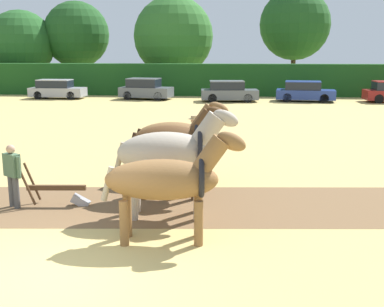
# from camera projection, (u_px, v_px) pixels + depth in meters

# --- Properties ---
(ground_plane) EXTENTS (240.00, 240.00, 0.00)m
(ground_plane) POSITION_uv_depth(u_px,v_px,m) (56.00, 275.00, 8.16)
(ground_plane) COLOR tan
(hedgerow) EXTENTS (69.05, 1.59, 2.61)m
(hedgerow) POSITION_uv_depth(u_px,v_px,m) (199.00, 80.00, 40.10)
(hedgerow) COLOR #194719
(hedgerow) RESTS_ON ground
(tree_left) EXTENTS (6.32, 6.32, 7.47)m
(tree_left) POSITION_uv_depth(u_px,v_px,m) (21.00, 44.00, 45.87)
(tree_left) COLOR #423323
(tree_left) RESTS_ON ground
(tree_center_left) EXTENTS (6.36, 6.36, 8.40)m
(tree_center_left) POSITION_uv_depth(u_px,v_px,m) (76.00, 34.00, 46.97)
(tree_center_left) COLOR #423323
(tree_center_left) RESTS_ON ground
(tree_center) EXTENTS (7.46, 7.46, 8.71)m
(tree_center) POSITION_uv_depth(u_px,v_px,m) (173.00, 36.00, 45.26)
(tree_center) COLOR brown
(tree_center) RESTS_ON ground
(tree_center_right) EXTENTS (6.57, 6.57, 9.33)m
(tree_center_right) POSITION_uv_depth(u_px,v_px,m) (295.00, 25.00, 44.95)
(tree_center_right) COLOR #423323
(tree_center_right) RESTS_ON ground
(church_spire) EXTENTS (2.61, 2.61, 16.97)m
(church_spire) POSITION_uv_depth(u_px,v_px,m) (164.00, 11.00, 64.30)
(church_spire) COLOR gray
(church_spire) RESTS_ON ground
(draft_horse_lead_left) EXTENTS (2.90, 1.03, 2.30)m
(draft_horse_lead_left) POSITION_uv_depth(u_px,v_px,m) (168.00, 180.00, 9.38)
(draft_horse_lead_left) COLOR brown
(draft_horse_lead_left) RESTS_ON ground
(draft_horse_lead_right) EXTENTS (2.87, 1.18, 2.54)m
(draft_horse_lead_right) POSITION_uv_depth(u_px,v_px,m) (171.00, 153.00, 10.78)
(draft_horse_lead_right) COLOR #B2A38E
(draft_horse_lead_right) RESTS_ON ground
(draft_horse_trail_left) EXTENTS (2.67, 1.08, 2.43)m
(draft_horse_trail_left) POSITION_uv_depth(u_px,v_px,m) (174.00, 143.00, 12.25)
(draft_horse_trail_left) COLOR #513319
(draft_horse_trail_left) RESTS_ON ground
(draft_horse_trail_right) EXTENTS (2.83, 1.11, 2.39)m
(draft_horse_trail_right) POSITION_uv_depth(u_px,v_px,m) (176.00, 137.00, 13.73)
(draft_horse_trail_right) COLOR brown
(draft_horse_trail_right) RESTS_ON ground
(plow) EXTENTS (1.69, 0.49, 1.13)m
(plow) POSITION_uv_depth(u_px,v_px,m) (62.00, 193.00, 11.77)
(plow) COLOR #4C331E
(plow) RESTS_ON ground
(farmer_at_plow) EXTENTS (0.55, 0.41, 1.55)m
(farmer_at_plow) POSITION_uv_depth(u_px,v_px,m) (12.00, 172.00, 11.49)
(farmer_at_plow) COLOR #4C4C4C
(farmer_at_plow) RESTS_ON ground
(farmer_beside_team) EXTENTS (0.41, 0.56, 1.62)m
(farmer_beside_team) POSITION_uv_depth(u_px,v_px,m) (194.00, 136.00, 15.96)
(farmer_beside_team) COLOR #28334C
(farmer_beside_team) RESTS_ON ground
(parked_car_far_left) EXTENTS (4.22, 1.77, 1.47)m
(parked_car_far_left) POSITION_uv_depth(u_px,v_px,m) (57.00, 89.00, 37.59)
(parked_car_far_left) COLOR #9E9EA8
(parked_car_far_left) RESTS_ON ground
(parked_car_left) EXTENTS (4.17, 2.44, 1.61)m
(parked_car_left) POSITION_uv_depth(u_px,v_px,m) (145.00, 89.00, 37.04)
(parked_car_left) COLOR #565B66
(parked_car_left) RESTS_ON ground
(parked_car_center_left) EXTENTS (4.28, 2.10, 1.52)m
(parked_car_center_left) POSITION_uv_depth(u_px,v_px,m) (229.00, 92.00, 35.41)
(parked_car_center_left) COLOR #565B66
(parked_car_center_left) RESTS_ON ground
(parked_car_center) EXTENTS (4.42, 2.32, 1.49)m
(parked_car_center) POSITION_uv_depth(u_px,v_px,m) (305.00, 92.00, 35.47)
(parked_car_center) COLOR navy
(parked_car_center) RESTS_ON ground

